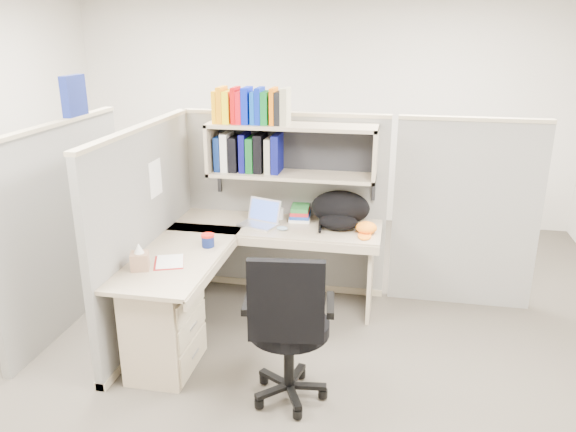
% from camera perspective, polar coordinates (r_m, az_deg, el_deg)
% --- Properties ---
extents(ground, '(6.00, 6.00, 0.00)m').
position_cam_1_polar(ground, '(4.53, -2.63, -12.06)').
color(ground, '#332F27').
rests_on(ground, ground).
extents(room_shell, '(6.00, 6.00, 6.00)m').
position_cam_1_polar(room_shell, '(3.95, -2.98, 8.56)').
color(room_shell, beige).
rests_on(room_shell, ground).
extents(cubicle, '(3.79, 1.84, 1.95)m').
position_cam_1_polar(cubicle, '(4.64, -5.89, 0.99)').
color(cubicle, '#5D5D58').
rests_on(cubicle, ground).
extents(desk, '(1.74, 1.75, 0.73)m').
position_cam_1_polar(desk, '(4.19, -9.14, -8.18)').
color(desk, gray).
rests_on(desk, ground).
extents(laptop, '(0.38, 0.38, 0.22)m').
position_cam_1_polar(laptop, '(4.67, -3.07, 0.26)').
color(laptop, silver).
rests_on(laptop, desk).
extents(backpack, '(0.55, 0.46, 0.29)m').
position_cam_1_polar(backpack, '(4.65, 5.27, 0.61)').
color(backpack, black).
rests_on(backpack, desk).
extents(orange_cap, '(0.18, 0.21, 0.09)m').
position_cam_1_polar(orange_cap, '(4.56, 7.96, -1.18)').
color(orange_cap, orange).
rests_on(orange_cap, desk).
extents(snack_canister, '(0.10, 0.10, 0.10)m').
position_cam_1_polar(snack_canister, '(4.29, -8.14, -2.44)').
color(snack_canister, '#0E1B53').
rests_on(snack_canister, desk).
extents(tissue_box, '(0.15, 0.15, 0.19)m').
position_cam_1_polar(tissue_box, '(3.97, -14.86, -3.98)').
color(tissue_box, '#9D7459').
rests_on(tissue_box, desk).
extents(mouse, '(0.10, 0.07, 0.04)m').
position_cam_1_polar(mouse, '(4.59, -0.59, -1.25)').
color(mouse, '#7C98B0').
rests_on(mouse, desk).
extents(paper_cup, '(0.08, 0.08, 0.10)m').
position_cam_1_polar(paper_cup, '(4.85, -0.86, 0.24)').
color(paper_cup, silver).
rests_on(paper_cup, desk).
extents(book_stack, '(0.20, 0.25, 0.12)m').
position_cam_1_polar(book_stack, '(4.84, 1.24, 0.35)').
color(book_stack, gray).
rests_on(book_stack, desk).
extents(loose_paper, '(0.26, 0.30, 0.00)m').
position_cam_1_polar(loose_paper, '(4.08, -11.91, -4.52)').
color(loose_paper, white).
rests_on(loose_paper, desk).
extents(task_chair, '(0.59, 0.54, 1.08)m').
position_cam_1_polar(task_chair, '(3.62, 0.04, -13.54)').
color(task_chair, black).
rests_on(task_chair, ground).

